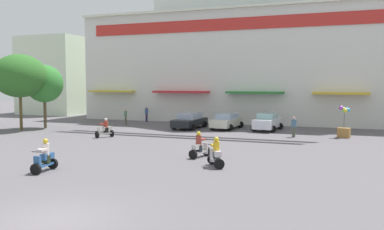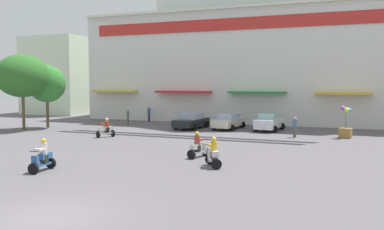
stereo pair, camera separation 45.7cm
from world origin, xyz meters
name	(u,v)px [view 2 (the right image)]	position (x,y,z in m)	size (l,w,h in m)	color
ground_plane	(197,152)	(0.00, 13.00, 0.00)	(128.00, 128.00, 0.00)	#5D585D
colonial_building	(271,40)	(0.00, 36.17, 8.98)	(39.94, 17.03, 20.99)	silver
flank_building_left	(68,76)	(-28.29, 36.67, 5.12)	(8.38, 9.82, 10.24)	silver
plaza_tree_0	(47,84)	(-17.68, 20.31, 4.11)	(3.51, 3.26, 5.85)	brown
plaza_tree_2	(22,76)	(-18.49, 18.17, 4.81)	(4.54, 4.72, 6.71)	brown
parked_car_0	(191,121)	(-5.02, 24.75, 0.73)	(2.59, 4.57, 1.46)	black
parked_car_1	(229,121)	(-1.72, 25.59, 0.72)	(2.51, 4.55, 1.41)	beige
parked_car_2	(269,122)	(1.96, 25.65, 0.78)	(2.46, 4.10, 1.56)	silver
scooter_rider_0	(106,129)	(-9.00, 16.79, 0.62)	(1.19, 1.43, 1.50)	black
scooter_rider_1	(198,147)	(0.70, 11.40, 0.61)	(0.92, 1.53, 1.50)	black
scooter_rider_5	(43,158)	(-4.98, 5.36, 0.65)	(0.67, 1.53, 1.58)	black
scooter_rider_8	(213,154)	(2.33, 9.27, 0.64)	(1.20, 1.45, 1.54)	black
pedestrian_0	(149,113)	(-11.72, 29.17, 0.94)	(0.50, 0.50, 1.65)	#291E49
pedestrian_1	(128,116)	(-11.99, 25.19, 0.95)	(0.44, 0.44, 1.64)	#52533E
pedestrian_2	(295,126)	(4.66, 22.01, 0.90)	(0.41, 0.41, 1.60)	#4D5242
balloon_vendor_cart	(346,125)	(8.30, 23.18, 0.96)	(1.00, 0.76, 2.45)	#9F733B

